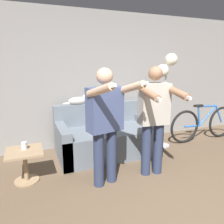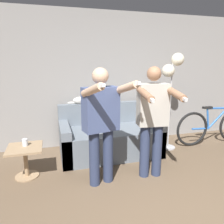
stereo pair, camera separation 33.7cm
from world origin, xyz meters
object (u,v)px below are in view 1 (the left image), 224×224
Objects in this scene: floor_lamp at (166,72)px; bicycle at (204,124)px; cat at (79,100)px; person_left at (106,119)px; side_table at (25,159)px; cup at (24,146)px; couch at (107,138)px; person_right at (154,115)px.

bicycle is at bearing -1.85° from floor_lamp.
bicycle is (2.58, -0.48, -0.60)m from cat.
side_table is (-1.02, 0.48, -0.59)m from person_left.
cup is (0.01, 0.05, 0.18)m from side_table.
floor_lamp is 1.49m from bicycle.
cup reaches higher than side_table.
side_table is (-1.40, -0.50, 0.04)m from couch.
floor_lamp is 2.76m from cup.
person_right reaches higher than cat.
couch is at bearing -42.43° from cat.
floor_lamp is (1.17, -0.09, 1.17)m from couch.
person_right is 1.33m from floor_lamp.
cup is at bearing -140.49° from cat.
bicycle is at bearing 32.45° from person_right.
cup is at bearing 169.94° from person_right.
person_left is 0.87× the size of floor_lamp.
person_right is at bearing -132.08° from floor_lamp.
person_left is 0.93× the size of bicycle.
bicycle is at bearing -3.10° from couch.
person_right is at bearing -16.99° from cup.
person_left reaches higher than cup.
cup is (-1.02, 0.53, -0.41)m from person_left.
couch is 3.62× the size of cat.
person_right reaches higher than person_left.
couch is at bearing 56.66° from person_left.
person_left is 15.28× the size of cup.
person_left is (-0.37, -0.98, 0.63)m from couch.
couch is at bearing 176.90° from bicycle.
cat is at bearing 137.57° from couch.
side_table is at bearing -170.76° from floor_lamp.
cup is (-2.56, -0.36, -0.95)m from floor_lamp.
side_table is at bearing -160.17° from couch.
side_table is at bearing 171.63° from person_right.
person_right is 1.87m from cup.
person_left is at bearing -27.65° from cup.
couch is 1.22m from person_right.
cat reaches higher than bicycle.
side_table is (-1.76, 0.48, -0.58)m from person_right.
floor_lamp is 1.06× the size of bicycle.
floor_lamp is at bearing 9.24° from side_table.
person_left reaches higher than cat.
cat is at bearing 126.33° from person_right.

